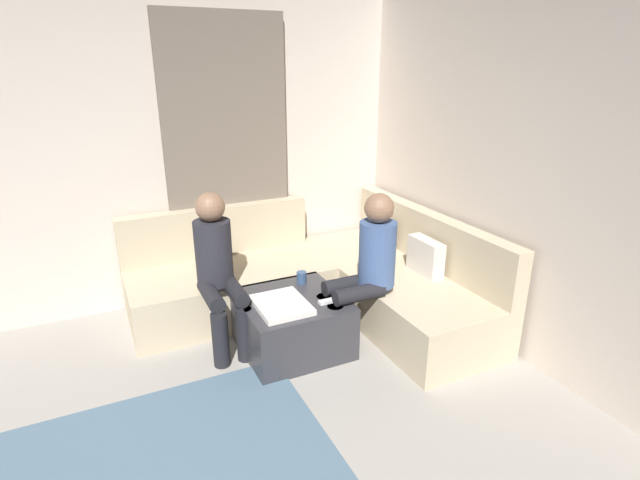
{
  "coord_description": "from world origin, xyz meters",
  "views": [
    {
      "loc": [
        1.46,
        0.14,
        2.09
      ],
      "look_at": [
        -1.63,
        1.63,
        0.85
      ],
      "focal_mm": 27.61,
      "sensor_mm": 36.0,
      "label": 1
    }
  ],
  "objects_px": {
    "sectional_couch": "(323,281)",
    "game_remote": "(328,301)",
    "person_on_couch_side": "(218,266)",
    "ottoman": "(292,323)",
    "coffee_mug": "(302,278)",
    "person_on_couch_back": "(366,265)"
  },
  "relations": [
    {
      "from": "person_on_couch_side",
      "to": "coffee_mug",
      "type": "bearing_deg",
      "value": 172.63
    },
    {
      "from": "coffee_mug",
      "to": "ottoman",
      "type": "bearing_deg",
      "value": -39.29
    },
    {
      "from": "person_on_couch_side",
      "to": "game_remote",
      "type": "bearing_deg",
      "value": 144.86
    },
    {
      "from": "coffee_mug",
      "to": "person_on_couch_back",
      "type": "xyz_separation_m",
      "value": [
        0.38,
        0.36,
        0.19
      ]
    },
    {
      "from": "sectional_couch",
      "to": "ottoman",
      "type": "relative_size",
      "value": 3.36
    },
    {
      "from": "ottoman",
      "to": "sectional_couch",
      "type": "bearing_deg",
      "value": 132.88
    },
    {
      "from": "sectional_couch",
      "to": "person_on_couch_side",
      "type": "relative_size",
      "value": 2.12
    },
    {
      "from": "person_on_couch_back",
      "to": "person_on_couch_side",
      "type": "bearing_deg",
      "value": 65.09
    },
    {
      "from": "person_on_couch_back",
      "to": "person_on_couch_side",
      "type": "distance_m",
      "value": 1.11
    },
    {
      "from": "sectional_couch",
      "to": "coffee_mug",
      "type": "distance_m",
      "value": 0.43
    },
    {
      "from": "person_on_couch_side",
      "to": "person_on_couch_back",
      "type": "bearing_deg",
      "value": 155.09
    },
    {
      "from": "sectional_couch",
      "to": "coffee_mug",
      "type": "height_order",
      "value": "sectional_couch"
    },
    {
      "from": "ottoman",
      "to": "coffee_mug",
      "type": "height_order",
      "value": "coffee_mug"
    },
    {
      "from": "coffee_mug",
      "to": "person_on_couch_back",
      "type": "height_order",
      "value": "person_on_couch_back"
    },
    {
      "from": "sectional_couch",
      "to": "game_remote",
      "type": "height_order",
      "value": "sectional_couch"
    },
    {
      "from": "ottoman",
      "to": "coffee_mug",
      "type": "relative_size",
      "value": 8.0
    },
    {
      "from": "game_remote",
      "to": "person_on_couch_side",
      "type": "relative_size",
      "value": 0.12
    },
    {
      "from": "ottoman",
      "to": "person_on_couch_side",
      "type": "xyz_separation_m",
      "value": [
        -0.3,
        -0.47,
        0.45
      ]
    },
    {
      "from": "ottoman",
      "to": "person_on_couch_back",
      "type": "xyz_separation_m",
      "value": [
        0.16,
        0.54,
        0.45
      ]
    },
    {
      "from": "sectional_couch",
      "to": "ottoman",
      "type": "xyz_separation_m",
      "value": [
        0.45,
        -0.49,
        -0.07
      ]
    },
    {
      "from": "sectional_couch",
      "to": "game_remote",
      "type": "bearing_deg",
      "value": -22.86
    },
    {
      "from": "coffee_mug",
      "to": "game_remote",
      "type": "xyz_separation_m",
      "value": [
        0.4,
        0.04,
        -0.04
      ]
    }
  ]
}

